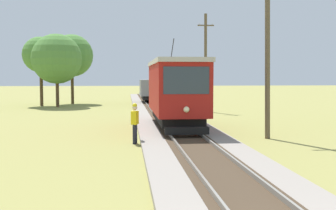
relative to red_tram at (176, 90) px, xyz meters
name	(u,v)px	position (x,y,z in m)	size (l,w,h in m)	color
red_tram	(176,90)	(0.00, 0.00, 0.00)	(2.60, 8.54, 4.79)	maroon
freight_car	(151,89)	(0.00, 21.89, -0.64)	(2.40, 5.20, 2.31)	slate
utility_pole_near_tram	(267,53)	(3.96, -3.44, 1.86)	(1.40, 0.64, 7.91)	brown
utility_pole_mid	(206,62)	(3.96, 11.45, 2.02)	(1.40, 0.43, 8.24)	brown
track_worker	(135,121)	(-2.34, -4.50, -1.21)	(0.35, 0.44, 1.78)	black
tree_right_near	(41,55)	(-11.28, 19.59, 2.96)	(3.62, 3.62, 6.99)	#4C3823
tree_left_far	(72,56)	(-8.57, 22.34, 3.04)	(4.57, 4.57, 7.53)	#4C3823
tree_right_far	(57,59)	(-9.45, 18.07, 2.49)	(4.86, 4.86, 7.13)	#4C3823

